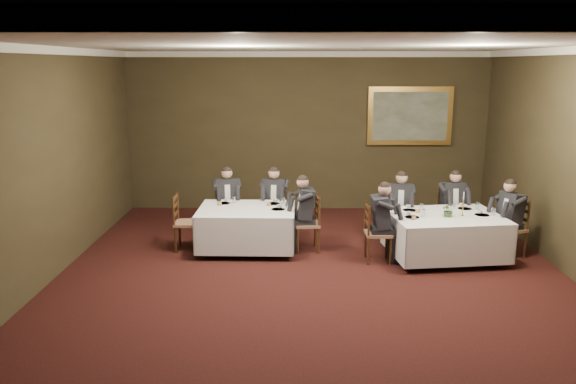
{
  "coord_description": "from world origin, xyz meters",
  "views": [
    {
      "loc": [
        -0.3,
        -7.49,
        3.25
      ],
      "look_at": [
        -0.39,
        1.65,
        1.15
      ],
      "focal_mm": 35.0,
      "sensor_mm": 36.0,
      "label": 1
    }
  ],
  "objects_px": {
    "chair_main_endright": "(510,240)",
    "painting": "(410,116)",
    "diner_main_endleft": "(378,232)",
    "chair_sec_endleft": "(187,234)",
    "diner_sec_backright": "(275,210)",
    "chair_main_endleft": "(377,245)",
    "chair_main_backleft": "(399,227)",
    "candlestick": "(463,207)",
    "table_main": "(445,233)",
    "chair_sec_backright": "(275,221)",
    "chair_main_backright": "(450,226)",
    "centerpiece": "(449,209)",
    "chair_sec_endright": "(308,235)",
    "diner_sec_endright": "(307,222)",
    "diner_main_backleft": "(399,216)",
    "diner_sec_backleft": "(227,209)",
    "table_second": "(247,225)",
    "chair_sec_backleft": "(228,221)",
    "diner_main_endright": "(510,227)",
    "diner_main_backright": "(451,214)"
  },
  "relations": [
    {
      "from": "chair_main_backright",
      "to": "chair_main_endright",
      "type": "height_order",
      "value": "same"
    },
    {
      "from": "table_second",
      "to": "diner_main_backleft",
      "type": "distance_m",
      "value": 2.81
    },
    {
      "from": "chair_main_backleft",
      "to": "candlestick",
      "type": "relative_size",
      "value": 2.37
    },
    {
      "from": "diner_main_backleft",
      "to": "diner_sec_backleft",
      "type": "distance_m",
      "value": 3.25
    },
    {
      "from": "diner_main_backleft",
      "to": "chair_main_endright",
      "type": "distance_m",
      "value": 1.92
    },
    {
      "from": "table_main",
      "to": "candlestick",
      "type": "xyz_separation_m",
      "value": [
        0.26,
        -0.03,
        0.47
      ]
    },
    {
      "from": "diner_main_backleft",
      "to": "painting",
      "type": "height_order",
      "value": "painting"
    },
    {
      "from": "diner_sec_backright",
      "to": "painting",
      "type": "relative_size",
      "value": 0.73
    },
    {
      "from": "table_second",
      "to": "candlestick",
      "type": "distance_m",
      "value": 3.71
    },
    {
      "from": "diner_main_endright",
      "to": "diner_sec_backleft",
      "type": "xyz_separation_m",
      "value": [
        -4.98,
        1.15,
        0.0
      ]
    },
    {
      "from": "table_second",
      "to": "painting",
      "type": "relative_size",
      "value": 0.93
    },
    {
      "from": "diner_main_endright",
      "to": "chair_sec_backright",
      "type": "xyz_separation_m",
      "value": [
        -4.07,
        1.15,
        -0.23
      ]
    },
    {
      "from": "diner_sec_endright",
      "to": "chair_main_backright",
      "type": "bearing_deg",
      "value": -83.49
    },
    {
      "from": "table_main",
      "to": "diner_sec_backright",
      "type": "relative_size",
      "value": 1.49
    },
    {
      "from": "diner_main_backleft",
      "to": "chair_main_backright",
      "type": "relative_size",
      "value": 1.35
    },
    {
      "from": "diner_sec_backright",
      "to": "centerpiece",
      "type": "distance_m",
      "value": 3.26
    },
    {
      "from": "diner_main_backleft",
      "to": "chair_sec_backleft",
      "type": "height_order",
      "value": "diner_main_backleft"
    },
    {
      "from": "chair_main_endleft",
      "to": "chair_main_backleft",
      "type": "bearing_deg",
      "value": 150.33
    },
    {
      "from": "diner_main_endright",
      "to": "chair_sec_backleft",
      "type": "distance_m",
      "value": 5.12
    },
    {
      "from": "chair_sec_endright",
      "to": "painting",
      "type": "height_order",
      "value": "painting"
    },
    {
      "from": "chair_sec_backleft",
      "to": "chair_sec_endright",
      "type": "height_order",
      "value": "same"
    },
    {
      "from": "diner_main_endright",
      "to": "chair_sec_backright",
      "type": "distance_m",
      "value": 4.23
    },
    {
      "from": "chair_sec_backleft",
      "to": "candlestick",
      "type": "distance_m",
      "value": 4.36
    },
    {
      "from": "diner_main_backright",
      "to": "chair_main_endleft",
      "type": "xyz_separation_m",
      "value": [
        -1.54,
        -1.14,
        -0.23
      ]
    },
    {
      "from": "chair_sec_backright",
      "to": "diner_sec_backleft",
      "type": "bearing_deg",
      "value": 6.41
    },
    {
      "from": "diner_sec_backright",
      "to": "chair_sec_endleft",
      "type": "relative_size",
      "value": 1.35
    },
    {
      "from": "diner_main_backleft",
      "to": "chair_main_endright",
      "type": "xyz_separation_m",
      "value": [
        1.77,
        -0.72,
        -0.23
      ]
    },
    {
      "from": "table_second",
      "to": "chair_sec_endleft",
      "type": "height_order",
      "value": "chair_sec_endleft"
    },
    {
      "from": "chair_main_endright",
      "to": "diner_sec_backright",
      "type": "xyz_separation_m",
      "value": [
        -4.08,
        1.13,
        0.23
      ]
    },
    {
      "from": "diner_main_endleft",
      "to": "diner_sec_backright",
      "type": "relative_size",
      "value": 1.0
    },
    {
      "from": "diner_sec_backleft",
      "to": "candlestick",
      "type": "height_order",
      "value": "diner_sec_backleft"
    },
    {
      "from": "diner_main_endleft",
      "to": "chair_sec_endleft",
      "type": "relative_size",
      "value": 1.35
    },
    {
      "from": "chair_sec_endleft",
      "to": "painting",
      "type": "height_order",
      "value": "painting"
    },
    {
      "from": "chair_sec_backleft",
      "to": "chair_sec_endright",
      "type": "relative_size",
      "value": 1.0
    },
    {
      "from": "chair_main_backright",
      "to": "chair_sec_endleft",
      "type": "relative_size",
      "value": 1.0
    },
    {
      "from": "chair_main_endright",
      "to": "painting",
      "type": "bearing_deg",
      "value": 0.08
    },
    {
      "from": "table_main",
      "to": "chair_sec_backright",
      "type": "xyz_separation_m",
      "value": [
        -2.92,
        1.29,
        -0.17
      ]
    },
    {
      "from": "table_second",
      "to": "diner_main_endright",
      "type": "bearing_deg",
      "value": -3.56
    },
    {
      "from": "chair_main_backright",
      "to": "chair_main_endright",
      "type": "xyz_separation_m",
      "value": [
        0.79,
        -0.86,
        0.0
      ]
    },
    {
      "from": "chair_main_backright",
      "to": "centerpiece",
      "type": "distance_m",
      "value": 1.31
    },
    {
      "from": "chair_sec_backright",
      "to": "diner_sec_endright",
      "type": "distance_m",
      "value": 1.09
    },
    {
      "from": "chair_sec_endright",
      "to": "diner_sec_endright",
      "type": "bearing_deg",
      "value": 90.0
    },
    {
      "from": "chair_main_endleft",
      "to": "chair_sec_endright",
      "type": "xyz_separation_m",
      "value": [
        -1.15,
        0.55,
        0.0
      ]
    },
    {
      "from": "diner_main_backleft",
      "to": "chair_sec_endleft",
      "type": "height_order",
      "value": "diner_main_backleft"
    },
    {
      "from": "diner_main_backleft",
      "to": "diner_main_endright",
      "type": "distance_m",
      "value": 1.9
    },
    {
      "from": "chair_main_backleft",
      "to": "chair_sec_endright",
      "type": "height_order",
      "value": "same"
    },
    {
      "from": "diner_main_endleft",
      "to": "diner_main_endright",
      "type": "xyz_separation_m",
      "value": [
        2.3,
        0.29,
        0.0
      ]
    },
    {
      "from": "chair_sec_backleft",
      "to": "painting",
      "type": "xyz_separation_m",
      "value": [
        3.83,
        2.02,
        1.83
      ]
    },
    {
      "from": "diner_main_endleft",
      "to": "chair_sec_backright",
      "type": "xyz_separation_m",
      "value": [
        -1.77,
        1.43,
        -0.23
      ]
    },
    {
      "from": "chair_sec_backright",
      "to": "diner_main_endright",
      "type": "bearing_deg",
      "value": 170.73
    }
  ]
}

